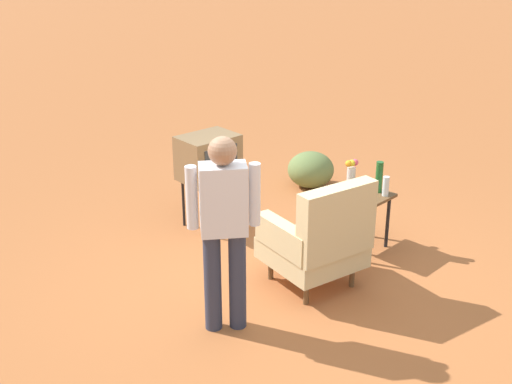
% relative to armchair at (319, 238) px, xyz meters
% --- Properties ---
extents(ground_plane, '(60.00, 60.00, 0.00)m').
position_rel_armchair_xyz_m(ground_plane, '(0.15, -0.14, -0.50)').
color(ground_plane, '#AD6033').
extents(armchair, '(0.90, 0.92, 1.06)m').
position_rel_armchair_xyz_m(armchair, '(0.00, 0.00, 0.00)').
color(armchair, brown).
rests_on(armchair, ground).
extents(side_table, '(0.56, 0.56, 0.59)m').
position_rel_armchair_xyz_m(side_table, '(-0.90, -0.24, 0.01)').
color(side_table, black).
rests_on(side_table, ground).
extents(tv_on_stand, '(0.63, 0.49, 1.03)m').
position_rel_armchair_xyz_m(tv_on_stand, '(-0.21, -1.70, 0.28)').
color(tv_on_stand, black).
rests_on(tv_on_stand, ground).
extents(person_standing, '(0.47, 0.40, 1.64)m').
position_rel_armchair_xyz_m(person_standing, '(1.02, -0.14, 0.44)').
color(person_standing, '#2D3347').
rests_on(person_standing, ground).
extents(bottle_short_clear, '(0.06, 0.06, 0.20)m').
position_rel_armchair_xyz_m(bottle_short_clear, '(-1.05, -0.03, 0.19)').
color(bottle_short_clear, silver).
rests_on(bottle_short_clear, side_table).
extents(soda_can_red, '(0.07, 0.07, 0.12)m').
position_rel_armchair_xyz_m(soda_can_red, '(-0.76, -0.18, 0.15)').
color(soda_can_red, red).
rests_on(soda_can_red, side_table).
extents(soda_can_blue, '(0.07, 0.07, 0.12)m').
position_rel_armchair_xyz_m(soda_can_blue, '(-0.68, -0.27, 0.15)').
color(soda_can_blue, blue).
rests_on(soda_can_blue, side_table).
extents(bottle_wine_green, '(0.07, 0.07, 0.32)m').
position_rel_armchair_xyz_m(bottle_wine_green, '(-1.09, -0.13, 0.25)').
color(bottle_wine_green, '#1E5623').
rests_on(bottle_wine_green, side_table).
extents(flower_vase, '(0.14, 0.10, 0.27)m').
position_rel_armchair_xyz_m(flower_vase, '(-1.07, -0.46, 0.24)').
color(flower_vase, silver).
rests_on(flower_vase, side_table).
extents(shrub_mid, '(0.58, 0.58, 0.45)m').
position_rel_armchair_xyz_m(shrub_mid, '(-1.87, -1.65, -0.27)').
color(shrub_mid, olive).
rests_on(shrub_mid, ground).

